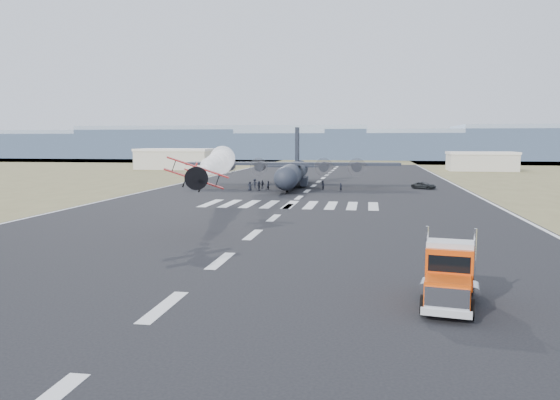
% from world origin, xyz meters
% --- Properties ---
extents(ground, '(500.00, 500.00, 0.00)m').
position_xyz_m(ground, '(0.00, 0.00, 0.00)').
color(ground, black).
rests_on(ground, ground).
extents(scrub_far, '(500.00, 80.00, 0.00)m').
position_xyz_m(scrub_far, '(0.00, 230.00, 0.00)').
color(scrub_far, olive).
rests_on(scrub_far, ground).
extents(runway_markings, '(60.00, 260.00, 0.01)m').
position_xyz_m(runway_markings, '(0.00, 60.00, 0.01)').
color(runway_markings, silver).
rests_on(runway_markings, ground).
extents(ridge_seg_a, '(150.00, 50.00, 13.00)m').
position_xyz_m(ridge_seg_a, '(-195.00, 260.00, 6.50)').
color(ridge_seg_a, '#8C9EB2').
rests_on(ridge_seg_a, ground).
extents(ridge_seg_b, '(150.00, 50.00, 15.00)m').
position_xyz_m(ridge_seg_b, '(-130.00, 260.00, 7.50)').
color(ridge_seg_b, '#8C9EB2').
rests_on(ridge_seg_b, ground).
extents(ridge_seg_c, '(150.00, 50.00, 17.00)m').
position_xyz_m(ridge_seg_c, '(-65.00, 260.00, 8.50)').
color(ridge_seg_c, '#8C9EB2').
rests_on(ridge_seg_c, ground).
extents(ridge_seg_d, '(150.00, 50.00, 13.00)m').
position_xyz_m(ridge_seg_d, '(0.00, 260.00, 6.50)').
color(ridge_seg_d, '#8C9EB2').
rests_on(ridge_seg_d, ground).
extents(ridge_seg_e, '(150.00, 50.00, 15.00)m').
position_xyz_m(ridge_seg_e, '(65.00, 260.00, 7.50)').
color(ridge_seg_e, '#8C9EB2').
rests_on(ridge_seg_e, ground).
extents(hangar_left, '(24.50, 14.50, 6.70)m').
position_xyz_m(hangar_left, '(-52.00, 145.00, 3.41)').
color(hangar_left, '#BBB6A6').
rests_on(hangar_left, ground).
extents(hangar_right, '(20.50, 12.50, 5.90)m').
position_xyz_m(hangar_right, '(46.00, 150.00, 3.01)').
color(hangar_right, '#BBB6A6').
rests_on(hangar_right, ground).
extents(semi_truck, '(3.79, 8.30, 3.65)m').
position_xyz_m(semi_truck, '(15.90, 3.20, 1.79)').
color(semi_truck, black).
rests_on(semi_truck, ground).
extents(aerobatic_biplane, '(6.06, 5.81, 3.41)m').
position_xyz_m(aerobatic_biplane, '(-5.70, 23.24, 6.01)').
color(aerobatic_biplane, red).
extents(smoke_trail, '(7.78, 31.13, 3.97)m').
position_xyz_m(smoke_trail, '(-10.51, 48.75, 6.23)').
color(smoke_trail, white).
extents(transport_aircraft, '(42.50, 34.98, 12.27)m').
position_xyz_m(transport_aircraft, '(-3.94, 81.33, 3.16)').
color(transport_aircraft, black).
rests_on(transport_aircraft, ground).
extents(support_vehicle, '(5.15, 4.15, 1.30)m').
position_xyz_m(support_vehicle, '(21.92, 80.26, 0.65)').
color(support_vehicle, black).
rests_on(support_vehicle, ground).
extents(crew_a, '(0.86, 0.81, 1.86)m').
position_xyz_m(crew_a, '(-3.24, 77.04, 0.93)').
color(crew_a, black).
rests_on(crew_a, ground).
extents(crew_b, '(0.87, 1.01, 1.77)m').
position_xyz_m(crew_b, '(2.68, 74.59, 0.88)').
color(crew_b, black).
rests_on(crew_b, ground).
extents(crew_c, '(1.24, 0.68, 1.83)m').
position_xyz_m(crew_c, '(-10.90, 76.67, 0.92)').
color(crew_c, black).
rests_on(crew_c, ground).
extents(crew_d, '(1.11, 0.89, 1.68)m').
position_xyz_m(crew_d, '(-9.18, 75.65, 0.84)').
color(crew_d, black).
rests_on(crew_d, ground).
extents(crew_e, '(0.87, 0.56, 1.74)m').
position_xyz_m(crew_e, '(-10.64, 70.97, 0.87)').
color(crew_e, black).
rests_on(crew_e, ground).
extents(crew_f, '(1.10, 1.78, 1.83)m').
position_xyz_m(crew_f, '(-8.90, 70.89, 0.91)').
color(crew_f, black).
rests_on(crew_f, ground).
extents(crew_g, '(0.75, 0.76, 1.61)m').
position_xyz_m(crew_g, '(6.28, 71.61, 0.80)').
color(crew_g, black).
rests_on(crew_g, ground).
extents(crew_h, '(0.95, 0.98, 1.74)m').
position_xyz_m(crew_h, '(-7.44, 72.96, 0.87)').
color(crew_h, black).
rests_on(crew_h, ground).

